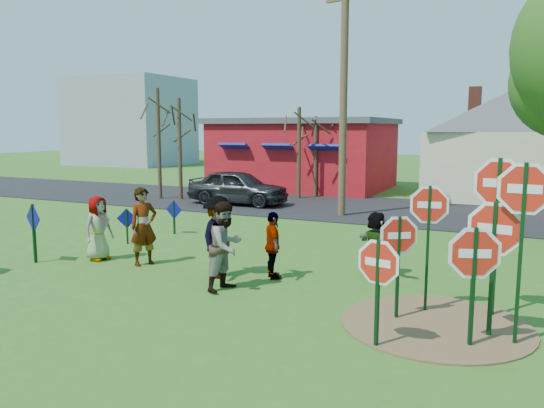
{
  "coord_description": "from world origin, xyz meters",
  "views": [
    {
      "loc": [
        5.67,
        -10.05,
        3.33
      ],
      "look_at": [
        0.25,
        1.44,
        1.53
      ],
      "focal_mm": 35.0,
      "sensor_mm": 36.0,
      "label": 1
    }
  ],
  "objects": [
    {
      "name": "bare_tree_mid",
      "position": [
        -9.85,
        10.37,
        3.38
      ],
      "size": [
        1.8,
        1.8,
        5.22
      ],
      "color": "#382819",
      "rests_on": "ground"
    },
    {
      "name": "person_c",
      "position": [
        0.23,
        -0.76,
        0.93
      ],
      "size": [
        0.86,
        1.02,
        1.86
      ],
      "primitive_type": "imported",
      "rotation": [
        0.0,
        0.0,
        1.39
      ],
      "color": "brown",
      "rests_on": "ground"
    },
    {
      "name": "bare_tree_west",
      "position": [
        -8.87,
        10.66,
        3.07
      ],
      "size": [
        1.8,
        1.8,
        4.75
      ],
      "color": "#382819",
      "rests_on": "ground"
    },
    {
      "name": "dirt_patch",
      "position": [
        4.5,
        -1.0,
        0.01
      ],
      "size": [
        3.2,
        3.2,
        0.03
      ],
      "primitive_type": "cylinder",
      "color": "brown",
      "rests_on": "ground"
    },
    {
      "name": "cream_house",
      "position": [
        5.5,
        18.0,
        2.92
      ],
      "size": [
        9.4,
        9.4,
        6.5
      ],
      "color": "beige",
      "rests_on": "ground"
    },
    {
      "name": "blue_diamond_d",
      "position": [
        -4.26,
        3.68,
        0.66
      ],
      "size": [
        0.6,
        0.06,
        1.08
      ],
      "rotation": [
        0.0,
        0.0,
        -0.03
      ],
      "color": "black",
      "rests_on": "ground"
    },
    {
      "name": "ground",
      "position": [
        0.0,
        0.0,
        0.0
      ],
      "size": [
        120.0,
        120.0,
        0.0
      ],
      "primitive_type": "plane",
      "color": "#2C611B",
      "rests_on": "ground"
    },
    {
      "name": "blue_diamond_b",
      "position": [
        -5.25,
        -0.84,
        0.93
      ],
      "size": [
        0.7,
        0.23,
        1.5
      ],
      "rotation": [
        0.0,
        0.0,
        -0.29
      ],
      "color": "black",
      "rests_on": "ground"
    },
    {
      "name": "stop_sign_c",
      "position": [
        5.73,
        -1.31,
        2.11
      ],
      "size": [
        1.09,
        0.08,
        2.99
      ],
      "rotation": [
        0.0,
        0.0,
        -0.04
      ],
      "color": "black",
      "rests_on": "ground"
    },
    {
      "name": "stop_sign_g",
      "position": [
        3.82,
        -0.97,
        1.35
      ],
      "size": [
        0.79,
        0.51,
        1.97
      ],
      "rotation": [
        0.0,
        0.0,
        0.56
      ],
      "color": "black",
      "rests_on": "ground"
    },
    {
      "name": "person_b",
      "position": [
        -2.63,
        0.17,
        0.96
      ],
      "size": [
        0.72,
        0.83,
        1.92
      ],
      "primitive_type": "imported",
      "rotation": [
        0.0,
        0.0,
        1.12
      ],
      "color": "#217571",
      "rests_on": "ground"
    },
    {
      "name": "person_e",
      "position": [
        0.76,
        0.41,
        0.76
      ],
      "size": [
        0.83,
        0.93,
        1.51
      ],
      "primitive_type": "imported",
      "rotation": [
        0.0,
        0.0,
        2.21
      ],
      "color": "#4E335E",
      "rests_on": "ground"
    },
    {
      "name": "blue_diamond_c",
      "position": [
        -4.62,
        1.87,
        0.64
      ],
      "size": [
        0.53,
        0.28,
        1.05
      ],
      "rotation": [
        0.0,
        0.0,
        0.47
      ],
      "color": "black",
      "rests_on": "ground"
    },
    {
      "name": "bare_tree_east",
      "position": [
        -3.51,
        14.44,
        2.55
      ],
      "size": [
        1.8,
        1.8,
        3.94
      ],
      "color": "#382819",
      "rests_on": "ground"
    },
    {
      "name": "person_f",
      "position": [
        2.8,
        1.56,
        0.75
      ],
      "size": [
        1.39,
        1.14,
        1.49
      ],
      "primitive_type": "imported",
      "rotation": [
        0.0,
        0.0,
        2.54
      ],
      "color": "#18492F",
      "rests_on": "ground"
    },
    {
      "name": "distant_building",
      "position": [
        -28.0,
        30.0,
        4.0
      ],
      "size": [
        10.0,
        8.0,
        8.0
      ],
      "primitive_type": "cube",
      "color": "#8C939E",
      "rests_on": "ground"
    },
    {
      "name": "red_building",
      "position": [
        -5.5,
        17.99,
        1.97
      ],
      "size": [
        9.4,
        7.69,
        3.9
      ],
      "color": "maroon",
      "rests_on": "ground"
    },
    {
      "name": "stop_sign_a",
      "position": [
        3.8,
        -2.33,
        1.21
      ],
      "size": [
        0.93,
        0.24,
        1.81
      ],
      "rotation": [
        0.0,
        0.0,
        -0.24
      ],
      "color": "black",
      "rests_on": "ground"
    },
    {
      "name": "road",
      "position": [
        0.0,
        11.5,
        0.02
      ],
      "size": [
        120.0,
        7.5,
        0.04
      ],
      "primitive_type": "cube",
      "color": "black",
      "rests_on": "ground"
    },
    {
      "name": "bare_tree_extra",
      "position": [
        -3.93,
        13.31,
        2.82
      ],
      "size": [
        1.8,
        1.8,
        4.35
      ],
      "color": "#382819",
      "rests_on": "ground"
    },
    {
      "name": "utility_pole",
      "position": [
        -0.5,
        9.31,
        4.81
      ],
      "size": [
        2.2,
        0.68,
        9.15
      ],
      "rotation": [
        0.0,
        0.0,
        -0.25
      ],
      "color": "#4C3823",
      "rests_on": "ground"
    },
    {
      "name": "stop_sign_b",
      "position": [
        4.22,
        -0.35,
        1.78
      ],
      "size": [
        0.93,
        0.21,
        2.46
      ],
      "rotation": [
        0.0,
        0.0,
        0.2
      ],
      "color": "black",
      "rests_on": "ground"
    },
    {
      "name": "person_d",
      "position": [
        -0.42,
        0.01,
        0.93
      ],
      "size": [
        0.89,
        1.3,
        1.86
      ],
      "primitive_type": "imported",
      "rotation": [
        0.0,
        0.0,
        1.75
      ],
      "color": "#2E2D32",
      "rests_on": "ground"
    },
    {
      "name": "person_a",
      "position": [
        -4.0,
        0.06,
        0.83
      ],
      "size": [
        0.64,
        0.88,
        1.66
      ],
      "primitive_type": "imported",
      "rotation": [
        0.0,
        0.0,
        1.43
      ],
      "color": "#475D9D",
      "rests_on": "ground"
    },
    {
      "name": "suv",
      "position": [
        -5.58,
        10.28,
        0.8
      ],
      "size": [
        4.47,
        1.84,
        1.52
      ],
      "primitive_type": "imported",
      "rotation": [
        0.0,
        0.0,
        1.58
      ],
      "color": "#2E2D33",
      "rests_on": "road"
    },
    {
      "name": "stop_sign_e",
      "position": [
        5.11,
        -1.69,
        1.34
      ],
      "size": [
        1.03,
        0.4,
        2.02
      ],
      "rotation": [
        0.0,
        0.0,
        0.36
      ],
      "color": "black",
      "rests_on": "ground"
    },
    {
      "name": "stop_sign_d",
      "position": [
        5.34,
        -0.09,
        2.16
      ],
      "size": [
        1.19,
        0.21,
        3.0
      ],
      "rotation": [
        0.0,
        0.0,
        -0.16
      ],
      "color": "black",
      "rests_on": "ground"
    },
    {
      "name": "stop_sign_f",
      "position": [
        5.35,
        -1.14,
        1.64
      ],
      "size": [
        1.16,
        0.23,
        2.36
      ],
      "rotation": [
        0.0,
        0.0,
        -0.18
      ],
      "color": "black",
      "rests_on": "ground"
    }
  ]
}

